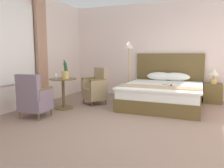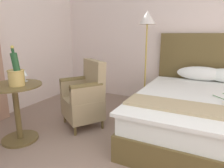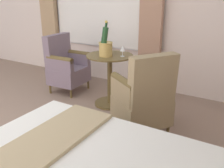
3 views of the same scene
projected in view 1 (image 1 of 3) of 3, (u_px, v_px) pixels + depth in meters
name	position (u px, v px, depth m)	size (l,w,h in m)	color
ground_plane	(123.00, 128.00, 3.94)	(7.87, 7.87, 0.00)	gray
wall_headboard_side	(158.00, 50.00, 6.73)	(5.66, 0.12, 2.89)	silver
wall_window_side	(3.00, 49.00, 4.80)	(0.27, 6.49, 2.89)	silver
bed	(163.00, 93.00, 5.70)	(1.96, 2.25, 1.35)	brown
nightstand	(213.00, 93.00, 5.98)	(0.50, 0.46, 0.53)	brown
bedside_lamp	(214.00, 74.00, 5.91)	(0.30, 0.30, 0.40)	tan
floor_lamp_brass	(129.00, 52.00, 6.50)	(0.29, 0.29, 1.71)	gold
side_table_round	(63.00, 92.00, 5.33)	(0.65, 0.65, 0.74)	brown
champagne_bucket	(65.00, 73.00, 5.23)	(0.19, 0.19, 0.47)	tan
wine_glass_near_bucket	(67.00, 74.00, 5.46)	(0.07, 0.07, 0.15)	white
wine_glass_near_edge	(56.00, 75.00, 5.16)	(0.07, 0.07, 0.14)	white
armchair_by_window	(96.00, 88.00, 5.83)	(0.74, 0.73, 0.97)	brown
armchair_facing_bed	(34.00, 98.00, 4.55)	(0.58, 0.54, 0.93)	brown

